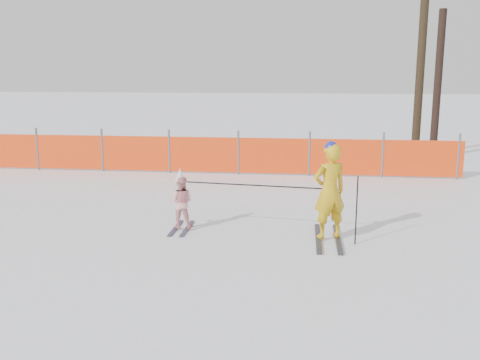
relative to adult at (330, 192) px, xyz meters
name	(u,v)px	position (x,y,z in m)	size (l,w,h in m)	color
ground	(237,242)	(-1.57, -0.35, -0.86)	(120.00, 120.00, 0.00)	white
adult	(330,192)	(0.00, 0.00, 0.00)	(0.72, 1.64, 1.74)	black
child	(181,202)	(-2.70, 0.32, -0.34)	(0.48, 1.01, 1.16)	black
ski_poles	(285,193)	(-0.77, 0.04, -0.06)	(3.04, 0.53, 1.18)	black
safety_fence	(206,154)	(-3.22, 5.76, -0.31)	(14.18, 0.06, 1.25)	#595960
tree_trunks	(429,68)	(3.56, 9.34, 2.11)	(1.27, 2.18, 6.73)	black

